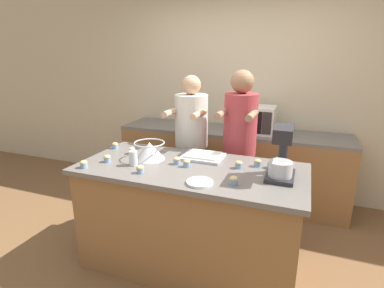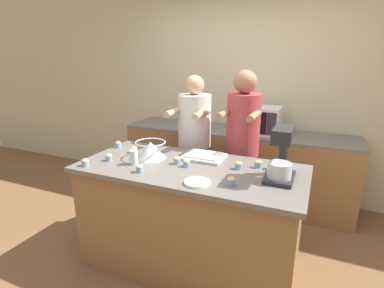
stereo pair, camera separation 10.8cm
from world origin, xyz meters
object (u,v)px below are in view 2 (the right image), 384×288
cupcake_0 (118,144)px  cupcake_1 (186,163)px  mixing_bowl (151,149)px  cupcake_6 (85,162)px  person_right (242,151)px  drinking_glass (134,157)px  cupcake_3 (279,162)px  baking_tray (204,156)px  small_plate (197,182)px  cupcake_4 (238,165)px  cupcake_10 (140,168)px  cupcake_7 (258,164)px  cupcake_5 (272,165)px  cupcake_11 (134,150)px  stand_mixer (281,157)px  cupcake_2 (177,160)px  cupcake_9 (109,157)px  microwave_oven (258,120)px  person_left (194,149)px  cupcake_8 (231,181)px

cupcake_0 → cupcake_1: same height
mixing_bowl → cupcake_6: (-0.39, -0.38, -0.05)m
person_right → drinking_glass: (-0.70, -0.83, 0.10)m
cupcake_1 → cupcake_6: size_ratio=1.00×
cupcake_3 → baking_tray: bearing=-173.8°
small_plate → cupcake_4: cupcake_4 is taller
cupcake_1 → mixing_bowl: bearing=170.0°
person_right → cupcake_1: 0.77m
baking_tray → cupcake_4: 0.37m
cupcake_10 → drinking_glass: bearing=137.0°
cupcake_3 → cupcake_7: size_ratio=1.00×
cupcake_1 → baking_tray: bearing=77.6°
person_right → cupcake_5: size_ratio=26.76×
cupcake_6 → cupcake_0: bearing=97.3°
small_plate → cupcake_11: (-0.80, 0.40, 0.02)m
person_right → stand_mixer: 0.84m
cupcake_6 → cupcake_10: (0.48, 0.06, 0.00)m
cupcake_2 → cupcake_4: same height
stand_mixer → cupcake_3: bearing=98.6°
mixing_bowl → baking_tray: 0.47m
cupcake_6 → cupcake_9: size_ratio=1.00×
stand_mixer → cupcake_10: 1.06m
baking_tray → cupcake_1: cupcake_1 is taller
microwave_oven → cupcake_9: bearing=-121.8°
person_left → cupcake_1: (0.23, -0.71, 0.11)m
person_right → cupcake_2: bearing=-118.8°
cupcake_6 → cupcake_8: 1.21m
cupcake_1 → cupcake_9: (-0.67, -0.14, 0.00)m
drinking_glass → cupcake_2: (0.32, 0.15, -0.03)m
drinking_glass → cupcake_1: size_ratio=1.97×
person_left → cupcake_10: 0.97m
small_plate → microwave_oven: bearing=87.4°
baking_tray → microwave_oven: bearing=78.7°
cupcake_8 → cupcake_2: bearing=156.7°
mixing_bowl → cupcake_5: (1.02, 0.15, -0.05)m
microwave_oven → mixing_bowl: bearing=-116.2°
cupcake_5 → cupcake_8: bearing=-116.0°
cupcake_2 → cupcake_3: 0.84m
cupcake_3 → person_left: bearing=156.8°
stand_mixer → drinking_glass: bearing=-172.2°
cupcake_6 → cupcake_8: size_ratio=1.00×
cupcake_10 → cupcake_5: bearing=27.1°
mixing_bowl → cupcake_10: (0.09, -0.32, -0.05)m
cupcake_11 → drinking_glass: bearing=-55.6°
baking_tray → cupcake_4: size_ratio=5.67×
mixing_bowl → cupcake_0: 0.48m
stand_mixer → cupcake_7: (-0.19, 0.18, -0.14)m
cupcake_10 → mixing_bowl: bearing=106.0°
baking_tray → cupcake_7: bearing=-4.1°
baking_tray → small_plate: size_ratio=1.86×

